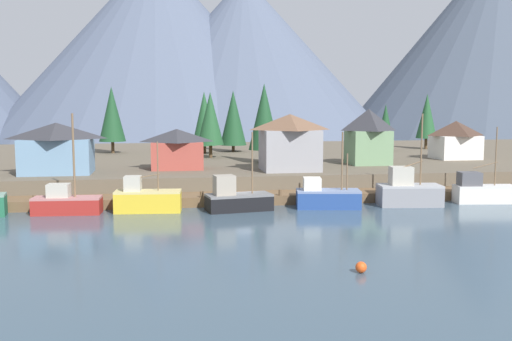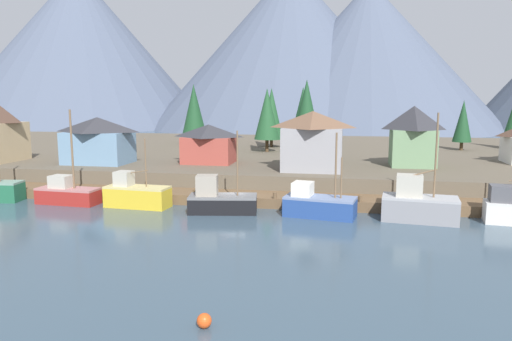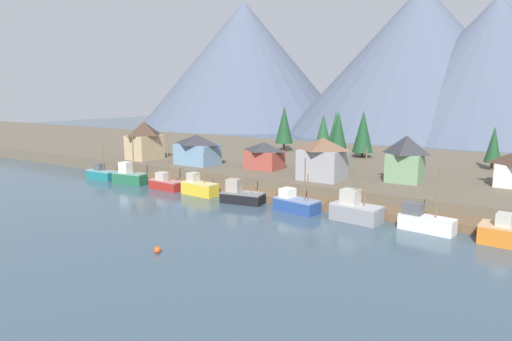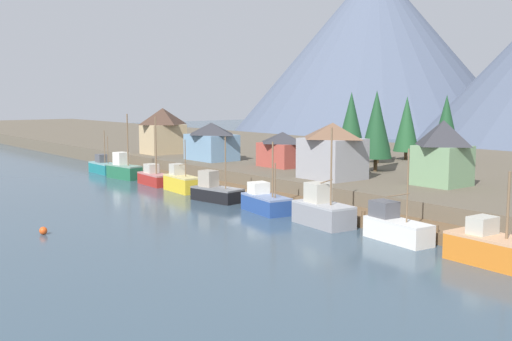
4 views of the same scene
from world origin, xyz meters
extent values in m
cube|color=#384C5B|center=(0.00, 20.00, -0.50)|extent=(400.00, 400.00, 1.00)
cube|color=brown|center=(0.00, 2.00, 0.50)|extent=(80.00, 4.00, 1.00)
cylinder|color=brown|center=(-20.00, 0.20, 0.80)|extent=(0.36, 0.36, 1.60)
cylinder|color=brown|center=(-12.00, 0.20, 0.80)|extent=(0.36, 0.36, 1.60)
cylinder|color=brown|center=(-4.00, 0.20, 0.80)|extent=(0.36, 0.36, 1.60)
cylinder|color=brown|center=(4.00, 0.20, 0.80)|extent=(0.36, 0.36, 1.60)
cylinder|color=brown|center=(12.00, 0.20, 0.80)|extent=(0.36, 0.36, 1.60)
cylinder|color=brown|center=(20.00, 0.20, 0.80)|extent=(0.36, 0.36, 1.60)
cylinder|color=brown|center=(28.00, 0.20, 0.80)|extent=(0.36, 0.36, 1.60)
cube|color=brown|center=(0.00, 32.00, 1.25)|extent=(400.00, 56.00, 2.50)
cone|color=#4C566B|center=(-9.96, 134.01, 28.75)|extent=(104.24, 104.24, 57.50)
cone|color=#4C566B|center=(17.45, 128.41, 24.86)|extent=(91.30, 91.30, 49.72)
cone|color=#475160|center=(103.88, 127.49, 32.25)|extent=(104.84, 104.84, 64.49)
cube|color=maroon|center=(-16.73, -1.42, 0.71)|extent=(6.39, 2.62, 1.42)
cube|color=#AD6C6A|center=(-16.73, -1.42, 1.52)|extent=(6.39, 2.62, 0.20)
cube|color=#B2AD9E|center=(-17.47, -1.37, 2.24)|extent=(2.10, 1.71, 1.24)
cylinder|color=brown|center=(-15.99, -1.47, 5.52)|extent=(0.20, 0.20, 7.81)
cube|color=gold|center=(-9.23, -1.52, 0.93)|extent=(6.42, 2.80, 1.86)
cube|color=tan|center=(-9.23, -1.52, 1.96)|extent=(6.42, 2.80, 0.20)
cube|color=#B2AD9E|center=(-10.65, -1.41, 2.76)|extent=(1.67, 1.67, 1.41)
cylinder|color=brown|center=(-8.26, -1.60, 4.40)|extent=(0.12, 0.12, 4.68)
cylinder|color=brown|center=(-9.17, -1.52, 3.47)|extent=(2.26, 0.26, 0.47)
cube|color=black|center=(-0.54, -2.06, 0.70)|extent=(6.63, 3.79, 1.40)
cube|color=slate|center=(-0.54, -2.06, 1.50)|extent=(6.63, 3.79, 0.20)
cube|color=gray|center=(-1.98, -2.30, 2.55)|extent=(2.17, 1.94, 1.89)
cylinder|color=brown|center=(0.81, -1.83, 4.60)|extent=(0.15, 0.15, 5.99)
cube|color=navy|center=(8.42, -2.01, 0.80)|extent=(6.62, 3.71, 1.60)
cube|color=#6C7DA2|center=(8.42, -2.01, 1.70)|extent=(6.62, 3.71, 0.20)
cube|color=silver|center=(6.83, -1.75, 2.42)|extent=(1.99, 2.14, 1.23)
cylinder|color=brown|center=(9.74, -2.23, 4.68)|extent=(0.17, 0.17, 5.76)
cylinder|color=brown|center=(10.23, -2.31, 3.61)|extent=(0.14, 0.14, 3.62)
cube|color=gray|center=(16.95, -1.99, 0.97)|extent=(6.56, 3.66, 1.93)
cube|color=#9F9FA2|center=(16.95, -1.99, 2.03)|extent=(6.56, 3.66, 0.20)
cube|color=#B2AD9E|center=(16.04, -1.88, 3.06)|extent=(2.36, 2.04, 1.85)
cylinder|color=brown|center=(18.03, -2.11, 5.73)|extent=(0.16, 0.16, 7.19)
cylinder|color=brown|center=(17.14, -2.01, 4.21)|extent=(2.18, 0.37, 0.78)
cube|color=silver|center=(25.47, -1.60, 0.81)|extent=(6.48, 2.97, 1.63)
cube|color=silver|center=(25.47, -1.60, 1.73)|extent=(6.48, 2.97, 0.20)
cube|color=#4C4C51|center=(23.76, -1.40, 2.53)|extent=(2.35, 1.97, 1.41)
cylinder|color=brown|center=(26.43, -1.72, 4.88)|extent=(0.13, 0.13, 6.11)
cylinder|color=brown|center=(25.37, -1.59, 3.95)|extent=(2.59, 0.40, 0.73)
cube|color=#9E4238|center=(-6.17, 12.86, 4.14)|extent=(6.08, 4.62, 3.27)
pyramid|color=#2D2D33|center=(-6.17, 12.86, 6.54)|extent=(6.38, 4.85, 1.53)
cube|color=silver|center=(33.17, 19.89, 4.15)|extent=(5.85, 5.14, 3.30)
pyramid|color=#422D23|center=(33.17, 19.89, 6.84)|extent=(6.15, 5.39, 2.07)
cube|color=gray|center=(6.90, 9.30, 4.88)|extent=(6.53, 5.67, 4.77)
pyramid|color=brown|center=(6.90, 9.30, 8.19)|extent=(6.86, 5.95, 1.84)
cube|color=#6B8E66|center=(18.36, 14.61, 4.68)|extent=(5.00, 4.85, 4.36)
pyramid|color=#2D2D33|center=(18.36, 14.61, 8.25)|extent=(5.25, 5.09, 2.77)
cube|color=#6689A8|center=(-19.55, 10.09, 4.45)|extent=(7.61, 5.30, 3.91)
pyramid|color=#2D2D33|center=(-19.55, 10.09, 7.31)|extent=(8.00, 5.57, 1.80)
cylinder|color=#4C3823|center=(28.33, 34.45, 3.15)|extent=(0.50, 0.50, 1.30)
cone|color=#194223|center=(28.33, 34.45, 7.01)|extent=(2.84, 2.84, 6.43)
cylinder|color=#4C3823|center=(36.99, 37.65, 3.43)|extent=(0.50, 0.50, 1.87)
cone|color=#1E4C28|center=(36.99, 37.65, 8.17)|extent=(3.54, 3.54, 7.60)
cylinder|color=#4C3823|center=(5.42, 18.75, 3.36)|extent=(0.50, 0.50, 1.73)
cone|color=#194223|center=(5.42, 18.75, 8.59)|extent=(4.11, 4.11, 8.72)
cylinder|color=#4C3823|center=(-15.80, 36.89, 3.44)|extent=(0.50, 0.50, 1.87)
cone|color=#194223|center=(-15.80, 36.89, 8.67)|extent=(4.15, 4.15, 8.59)
cylinder|color=#4C3823|center=(-1.51, 33.80, 3.14)|extent=(0.50, 0.50, 1.29)
cone|color=#1E4C28|center=(-1.51, 33.80, 7.99)|extent=(3.89, 3.89, 8.40)
cylinder|color=#4C3823|center=(-1.09, 26.67, 3.45)|extent=(0.50, 0.50, 1.90)
cone|color=#1E4C28|center=(-1.09, 26.67, 8.19)|extent=(3.83, 3.83, 7.57)
cylinder|color=#4C3823|center=(3.37, 36.87, 3.04)|extent=(0.50, 0.50, 1.08)
cone|color=#194223|center=(3.37, 36.87, 8.00)|extent=(4.27, 4.27, 8.84)
sphere|color=#E04C19|center=(4.28, -24.14, 0.35)|extent=(0.70, 0.70, 0.70)
camera|label=1|loc=(-7.41, -57.74, 10.37)|focal=41.08mm
camera|label=2|loc=(10.42, -43.99, 10.49)|focal=33.41mm
camera|label=3|loc=(36.67, -55.29, 16.11)|focal=31.70mm
camera|label=4|loc=(57.80, -42.41, 12.19)|focal=43.10mm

